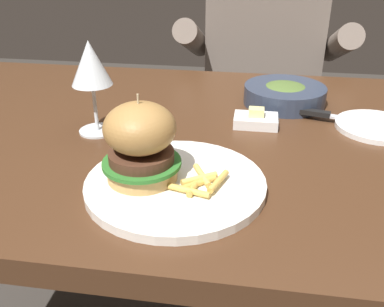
# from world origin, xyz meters

# --- Properties ---
(dining_table) EXTENTS (1.45, 0.79, 0.74)m
(dining_table) POSITION_xyz_m (0.00, 0.00, 0.65)
(dining_table) COLOR #472B19
(dining_table) RESTS_ON ground
(main_plate) EXTENTS (0.27, 0.27, 0.01)m
(main_plate) POSITION_xyz_m (-0.05, -0.21, 0.75)
(main_plate) COLOR white
(main_plate) RESTS_ON dining_table
(burger_sandwich) EXTENTS (0.12, 0.12, 0.13)m
(burger_sandwich) POSITION_xyz_m (-0.10, -0.21, 0.81)
(burger_sandwich) COLOR tan
(burger_sandwich) RESTS_ON main_plate
(fries_pile) EXTENTS (0.08, 0.08, 0.01)m
(fries_pile) POSITION_xyz_m (-0.01, -0.22, 0.76)
(fries_pile) COLOR gold
(fries_pile) RESTS_ON main_plate
(wine_glass) EXTENTS (0.07, 0.07, 0.17)m
(wine_glass) POSITION_xyz_m (-0.24, -0.03, 0.87)
(wine_glass) COLOR silver
(wine_glass) RESTS_ON dining_table
(bread_plate) EXTENTS (0.16, 0.16, 0.01)m
(bread_plate) POSITION_xyz_m (0.29, 0.06, 0.74)
(bread_plate) COLOR white
(bread_plate) RESTS_ON dining_table
(table_knife) EXTENTS (0.23, 0.07, 0.01)m
(table_knife) POSITION_xyz_m (0.24, 0.07, 0.75)
(table_knife) COLOR silver
(table_knife) RESTS_ON bread_plate
(butter_dish) EXTENTS (0.08, 0.06, 0.04)m
(butter_dish) POSITION_xyz_m (0.06, 0.04, 0.75)
(butter_dish) COLOR white
(butter_dish) RESTS_ON dining_table
(soup_bowl) EXTENTS (0.18, 0.18, 0.05)m
(soup_bowl) POSITION_xyz_m (0.12, 0.17, 0.76)
(soup_bowl) COLOR #2D384C
(soup_bowl) RESTS_ON dining_table
(diner_person) EXTENTS (0.51, 0.36, 1.18)m
(diner_person) POSITION_xyz_m (0.07, 0.67, 0.56)
(diner_person) COLOR #282833
(diner_person) RESTS_ON ground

